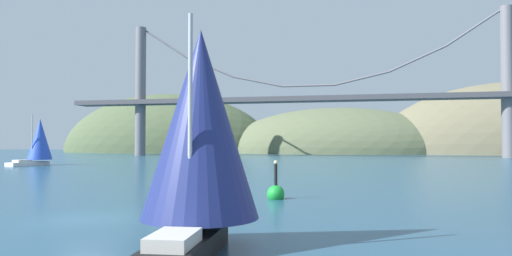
{
  "coord_description": "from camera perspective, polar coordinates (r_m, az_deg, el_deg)",
  "views": [
    {
      "loc": [
        12.08,
        -18.92,
        3.51
      ],
      "look_at": [
        0.0,
        35.34,
        5.24
      ],
      "focal_mm": 32.38,
      "sensor_mm": 36.0,
      "label": 1
    }
  ],
  "objects": [
    {
      "name": "headland_center",
      "position": [
        154.12,
        9.93,
        -3.07
      ],
      "size": [
        77.46,
        44.0,
        29.86
      ],
      "primitive_type": "ellipsoid",
      "color": "#5B6647",
      "rests_on": "ground_plane"
    },
    {
      "name": "channel_buoy",
      "position": [
        28.94,
        2.45,
        -8.02
      ],
      "size": [
        1.1,
        1.1,
        2.64
      ],
      "color": "green",
      "rests_on": "ground_plane"
    },
    {
      "name": "ground_plane",
      "position": [
        22.72,
        -20.12,
        -10.57
      ],
      "size": [
        360.0,
        360.0,
        0.0
      ],
      "primitive_type": "plane",
      "color": "navy"
    },
    {
      "name": "headland_left",
      "position": [
        167.94,
        -11.01,
        -2.95
      ],
      "size": [
        77.43,
        44.0,
        41.5
      ],
      "primitive_type": "ellipsoid",
      "color": "#4C5B3D",
      "rests_on": "ground_plane"
    },
    {
      "name": "sailboat_blue_spinnaker",
      "position": [
        78.32,
        -25.25,
        -1.47
      ],
      "size": [
        4.5,
        7.39,
        7.91
      ],
      "color": "white",
      "rests_on": "ground_plane"
    },
    {
      "name": "suspension_bridge",
      "position": [
        115.18,
        6.48,
        4.19
      ],
      "size": [
        126.26,
        6.0,
        34.73
      ],
      "color": "slate",
      "rests_on": "ground_plane"
    },
    {
      "name": "sailboat_navy_sail",
      "position": [
        15.47,
        -7.0,
        -0.25
      ],
      "size": [
        4.26,
        6.92,
        7.51
      ],
      "color": "black",
      "rests_on": "ground_plane"
    }
  ]
}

